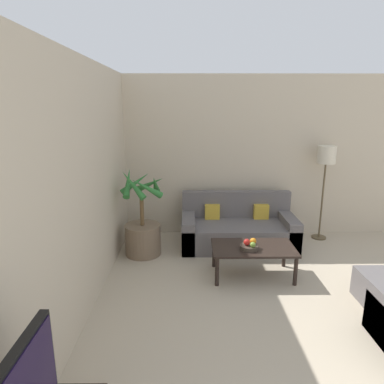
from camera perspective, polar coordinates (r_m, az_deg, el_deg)
wall_back at (r=6.20m, az=19.14°, el=5.55°), size 7.91×0.06×2.70m
wall_left at (r=2.80m, az=-23.89°, el=-4.65°), size 0.06×8.24×2.70m
potted_palm at (r=5.22m, az=-8.21°, el=-6.18°), size 0.70×0.71×1.33m
sofa_loveseat at (r=5.59m, az=7.62°, el=-6.17°), size 1.79×0.87×0.82m
floor_lamp at (r=5.96m, az=21.43°, el=4.79°), size 0.29×0.29×1.58m
coffee_table at (r=4.61m, az=10.15°, el=-9.51°), size 1.07×0.61×0.41m
fruit_bowl at (r=4.50m, az=9.48°, el=-9.05°), size 0.24×0.24×0.05m
apple_red at (r=4.47m, az=9.13°, el=-8.26°), size 0.08×0.08×0.08m
apple_green at (r=4.43m, az=10.10°, el=-8.63°), size 0.07×0.07×0.07m
orange_fruit at (r=4.52m, az=10.15°, el=-8.05°), size 0.08×0.08×0.08m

